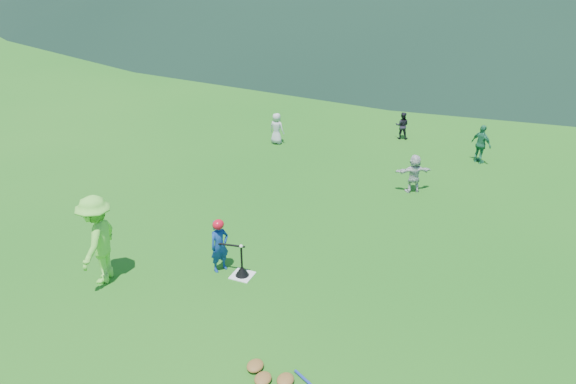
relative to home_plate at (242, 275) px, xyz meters
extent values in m
plane|color=#165D15|center=(0.00, 0.00, -0.01)|extent=(120.00, 120.00, 0.00)
cube|color=silver|center=(0.00, 0.00, 0.00)|extent=(0.45, 0.45, 0.02)
sphere|color=white|center=(0.00, 0.00, 0.73)|extent=(0.08, 0.08, 0.08)
imported|color=navy|center=(-0.54, 0.04, 0.59)|extent=(0.46, 0.52, 1.20)
imported|color=#73DE41|center=(-2.64, -1.26, 0.96)|extent=(1.04, 1.40, 1.94)
imported|color=beige|center=(-2.65, 7.72, 0.52)|extent=(0.56, 0.40, 1.07)
imported|color=black|center=(1.20, 9.88, 0.47)|extent=(0.52, 0.44, 0.96)
imported|color=#22724B|center=(3.96, 8.62, 0.61)|extent=(0.77, 0.66, 1.24)
imported|color=silver|center=(2.47, 5.67, 0.54)|extent=(1.04, 0.81, 1.10)
cone|color=black|center=(0.00, 0.00, 0.10)|extent=(0.30, 0.30, 0.18)
cylinder|color=black|center=(0.00, 0.00, 0.44)|extent=(0.04, 0.04, 0.50)
ellipsoid|color=red|center=(-0.54, 0.04, 1.11)|extent=(0.24, 0.26, 0.22)
cylinder|color=black|center=(-0.24, 0.01, 0.69)|extent=(0.62, 0.12, 0.07)
ellipsoid|color=olive|center=(1.74, -2.62, 0.05)|extent=(0.28, 0.34, 0.13)
ellipsoid|color=olive|center=(2.09, -2.50, 0.05)|extent=(0.28, 0.34, 0.13)
ellipsoid|color=olive|center=(1.49, -2.40, 0.05)|extent=(0.28, 0.34, 0.13)
cylinder|color=#263FA5|center=(2.44, -2.37, 0.02)|extent=(0.62, 0.38, 0.05)
cube|color=gray|center=(0.00, 28.00, 0.59)|extent=(70.00, 0.03, 1.20)
cube|color=yellow|center=(0.00, 28.00, 1.23)|extent=(70.00, 0.08, 0.08)
cylinder|color=gray|center=(-35.00, 28.00, 0.59)|extent=(0.07, 0.07, 1.30)
cylinder|color=gray|center=(0.00, 28.00, 0.59)|extent=(0.07, 0.07, 1.30)
cylinder|color=#382314|center=(-3.20, 32.00, 1.60)|extent=(0.56, 0.56, 3.22)
cylinder|color=#382314|center=(1.60, 33.50, 1.90)|extent=(0.56, 0.56, 3.81)
cylinder|color=#382314|center=(6.40, 35.00, 2.19)|extent=(0.56, 0.56, 4.41)
camera|label=1|loc=(4.86, -8.90, 6.76)|focal=35.00mm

